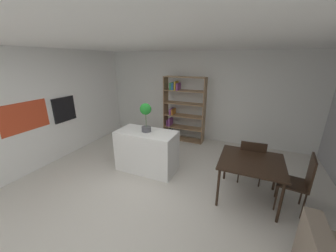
{
  "coord_description": "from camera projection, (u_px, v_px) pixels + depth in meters",
  "views": [
    {
      "loc": [
        1.56,
        -2.71,
        2.34
      ],
      "look_at": [
        0.12,
        0.6,
        1.11
      ],
      "focal_mm": 20.89,
      "sensor_mm": 36.0,
      "label": 1
    }
  ],
  "objects": [
    {
      "name": "dining_chair_far",
      "position": [
        251.0,
        157.0,
        3.77
      ],
      "size": [
        0.47,
        0.48,
        0.91
      ],
      "rotation": [
        0.0,
        0.0,
        3.19
      ],
      "color": "black",
      "rests_on": "ground_plane"
    },
    {
      "name": "tall_cabinet_run_left",
      "position": [
        32.0,
        109.0,
        4.41
      ],
      "size": [
        0.62,
        5.36,
        2.58
      ],
      "primitive_type": "cube",
      "color": "white",
      "rests_on": "ground_plane"
    },
    {
      "name": "dining_chair_window_side",
      "position": [
        301.0,
        179.0,
        3.04
      ],
      "size": [
        0.47,
        0.47,
        0.98
      ],
      "rotation": [
        0.0,
        0.0,
        -1.68
      ],
      "color": "black",
      "rests_on": "ground_plane"
    },
    {
      "name": "ceiling_slab",
      "position": [
        144.0,
        40.0,
        2.86
      ],
      "size": [
        6.67,
        5.95,
        0.06
      ],
      "color": "white",
      "rests_on": "ground_plane"
    },
    {
      "name": "ground_plane",
      "position": [
        149.0,
        190.0,
        3.7
      ],
      "size": [
        9.17,
        9.17,
        0.0
      ],
      "primitive_type": "plane",
      "color": "beige"
    },
    {
      "name": "dining_table",
      "position": [
        251.0,
        164.0,
        3.3
      ],
      "size": [
        1.03,
        0.97,
        0.73
      ],
      "color": "black",
      "rests_on": "ground_plane"
    },
    {
      "name": "potted_plant_on_island",
      "position": [
        146.0,
        114.0,
        4.01
      ],
      "size": [
        0.24,
        0.24,
        0.61
      ],
      "color": "#4C4C51",
      "rests_on": "kitchen_island"
    },
    {
      "name": "kitchen_island",
      "position": [
        147.0,
        151.0,
        4.27
      ],
      "size": [
        1.27,
        0.65,
        0.9
      ],
      "primitive_type": "cube",
      "color": "white",
      "rests_on": "ground_plane"
    },
    {
      "name": "open_bookshelf",
      "position": [
        181.0,
        110.0,
        5.78
      ],
      "size": [
        1.21,
        0.35,
        1.89
      ],
      "color": "#997551",
      "rests_on": "ground_plane"
    },
    {
      "name": "back_partition",
      "position": [
        195.0,
        96.0,
        5.84
      ],
      "size": [
        6.67,
        0.06,
        2.58
      ],
      "primitive_type": "cube",
      "color": "silver",
      "rests_on": "ground_plane"
    },
    {
      "name": "cabinet_niche_splashback",
      "position": [
        25.0,
        117.0,
        3.98
      ],
      "size": [
        0.01,
        0.97,
        0.6
      ],
      "color": "#CC4223",
      "rests_on": "ground_plane"
    },
    {
      "name": "built_in_oven",
      "position": [
        64.0,
        109.0,
        4.78
      ],
      "size": [
        0.06,
        0.59,
        0.59
      ],
      "color": "black",
      "rests_on": "ground_plane"
    }
  ]
}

